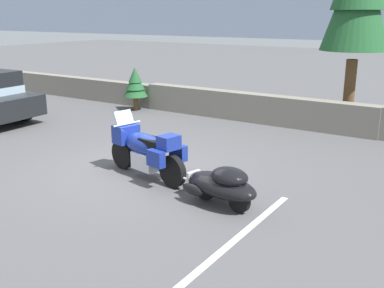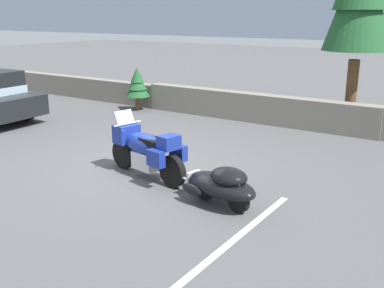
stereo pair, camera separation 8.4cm
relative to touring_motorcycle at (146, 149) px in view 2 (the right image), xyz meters
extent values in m
plane|color=#4C4C4F|center=(-0.50, 0.23, -0.62)|extent=(80.00, 80.00, 0.00)
cube|color=slate|center=(-8.50, 6.04, -0.20)|extent=(8.00, 0.46, 0.84)
cube|color=slate|center=(-0.50, 6.00, -0.17)|extent=(8.00, 0.48, 0.91)
cylinder|color=black|center=(-0.80, 0.17, -0.29)|extent=(0.67, 0.27, 0.66)
cylinder|color=black|center=(0.81, -0.17, -0.29)|extent=(0.67, 0.27, 0.66)
cube|color=silver|center=(0.06, -0.01, -0.24)|extent=(0.68, 0.55, 0.36)
ellipsoid|color=navy|center=(-0.04, 0.01, 0.09)|extent=(1.26, 0.68, 0.48)
cube|color=navy|center=(-0.65, 0.14, 0.21)|extent=(0.46, 0.58, 0.40)
cube|color=#9EB7C6|center=(-0.70, 0.15, 0.54)|extent=(0.27, 0.47, 0.34)
cube|color=black|center=(0.25, -0.05, 0.19)|extent=(0.62, 0.47, 0.16)
cube|color=navy|center=(0.72, -0.15, 0.29)|extent=(0.40, 0.46, 0.28)
cube|color=navy|center=(0.61, -0.43, 0.01)|extent=(0.42, 0.24, 0.32)
cube|color=navy|center=(0.73, 0.15, 0.01)|extent=(0.42, 0.24, 0.32)
cylinder|color=silver|center=(-0.61, 0.13, 0.44)|extent=(0.18, 0.69, 0.04)
cylinder|color=silver|center=(-0.75, 0.16, -0.04)|extent=(0.26, 0.12, 0.54)
cylinder|color=black|center=(1.69, -0.35, -0.40)|extent=(0.45, 0.19, 0.44)
cylinder|color=black|center=(2.49, -0.52, -0.40)|extent=(0.45, 0.19, 0.44)
ellipsoid|color=black|center=(2.09, -0.44, -0.24)|extent=(1.61, 0.97, 0.40)
ellipsoid|color=black|center=(2.27, -0.48, -0.02)|extent=(0.82, 0.70, 0.32)
cube|color=silver|center=(1.39, -0.29, -0.26)|extent=(0.12, 0.33, 0.24)
ellipsoid|color=black|center=(1.62, -0.67, -0.34)|extent=(0.54, 0.24, 0.20)
ellipsoid|color=black|center=(1.75, -0.04, -0.34)|extent=(0.54, 0.24, 0.20)
cylinder|color=silver|center=(1.01, -0.21, -0.35)|extent=(0.70, 0.19, 0.05)
cylinder|color=black|center=(-6.72, 2.03, -0.28)|extent=(0.69, 0.26, 0.68)
cylinder|color=brown|center=(2.25, 7.20, 0.40)|extent=(0.34, 0.34, 2.04)
cylinder|color=brown|center=(-4.77, 5.34, -0.40)|extent=(0.17, 0.17, 0.45)
cone|color=#1E5128|center=(-4.77, 5.34, 0.23)|extent=(0.88, 0.88, 0.70)
cone|color=#1E5128|center=(-4.77, 5.34, 0.45)|extent=(0.68, 0.68, 0.62)
cone|color=#1E5128|center=(-4.77, 5.34, 0.66)|extent=(0.48, 0.48, 0.53)
cube|color=silver|center=(2.93, -1.27, -0.62)|extent=(0.12, 3.60, 0.01)
camera|label=1|loc=(5.83, -7.11, 2.71)|focal=42.50mm
camera|label=2|loc=(5.90, -7.06, 2.71)|focal=42.50mm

